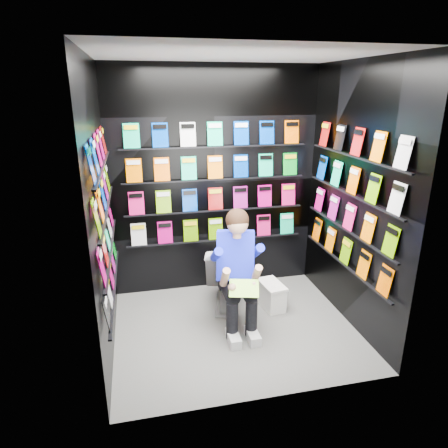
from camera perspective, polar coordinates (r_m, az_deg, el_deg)
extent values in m
plane|color=#595957|center=(4.23, 1.58, -14.66)|extent=(2.40, 2.40, 0.00)
plane|color=white|center=(3.54, 1.98, 23.10)|extent=(2.40, 2.40, 0.00)
cube|color=black|center=(4.62, -1.32, 5.88)|extent=(2.40, 0.04, 2.60)
cube|color=black|center=(2.78, 6.87, -3.20)|extent=(2.40, 0.04, 2.60)
cube|color=black|center=(3.59, -17.16, 1.19)|extent=(0.04, 2.00, 2.60)
cube|color=black|center=(4.14, 18.11, 3.38)|extent=(0.04, 2.00, 2.60)
imported|color=white|center=(4.47, 0.33, -7.29)|extent=(0.60, 0.83, 0.73)
cube|color=silver|center=(4.56, 6.78, -10.20)|extent=(0.24, 0.38, 0.27)
cube|color=silver|center=(4.49, 6.85, -8.58)|extent=(0.26, 0.40, 0.03)
cube|color=green|center=(3.74, 2.88, -9.15)|extent=(0.31, 0.22, 0.12)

